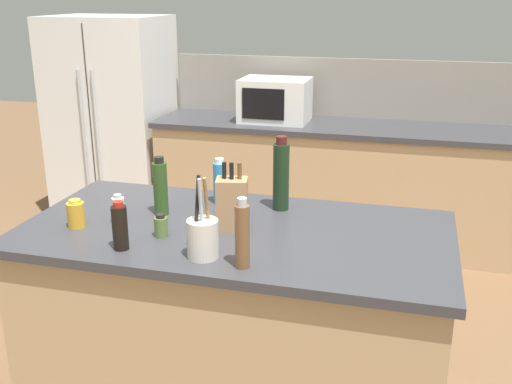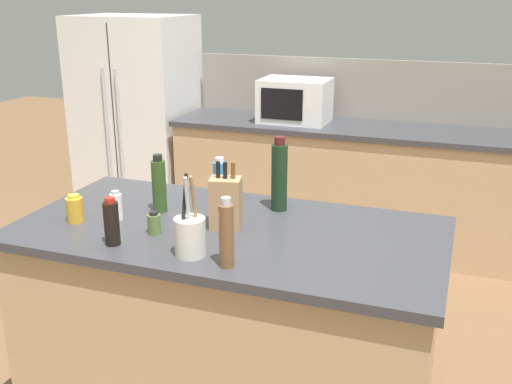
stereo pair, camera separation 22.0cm
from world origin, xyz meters
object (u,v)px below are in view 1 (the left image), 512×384
Objects in this scene: wine_bottle at (281,175)px; olive_oil_bottle at (160,187)px; spice_jar_oregano at (161,226)px; soy_sauce_bottle at (120,227)px; microwave at (275,100)px; utensil_crock at (203,237)px; refrigerator at (113,120)px; salt_shaker at (119,210)px; knife_block at (232,203)px; dish_soap_bottle at (220,182)px; honey_jar at (76,214)px; pepper_grinder at (242,235)px.

wine_bottle reaches higher than olive_oil_bottle.
soy_sauce_bottle reaches higher than spice_jar_oregano.
microwave is at bearing 104.16° from wine_bottle.
utensil_crock is 0.93× the size of wine_bottle.
microwave reaches higher than soy_sauce_bottle.
refrigerator is 3.31× the size of microwave.
refrigerator is 12.93× the size of salt_shaker.
knife_block is 0.31m from utensil_crock.
dish_soap_bottle is (-0.15, 0.29, -0.01)m from knife_block.
soy_sauce_bottle is at bearing -28.69° from honey_jar.
pepper_grinder is at bearing -23.37° from salt_shaker.
salt_shaker is at bearing 153.77° from utensil_crock.
refrigerator reaches higher than microwave.
spice_jar_oregano is (-0.40, 0.19, -0.08)m from pepper_grinder.
microwave is (1.42, -0.05, 0.25)m from refrigerator.
spice_jar_oregano is 0.25m from salt_shaker.
soy_sauce_bottle is 0.65m from dish_soap_bottle.
knife_block is 0.31m from spice_jar_oregano.
utensil_crock reaches higher than knife_block.
refrigerator is 5.35× the size of utensil_crock.
wine_bottle is at bearing 29.52° from salt_shaker.
olive_oil_bottle is at bearing -134.45° from dish_soap_bottle.
refrigerator is 4.96× the size of wine_bottle.
knife_block is at bearing -51.90° from refrigerator.
olive_oil_bottle is 2.03× the size of salt_shaker.
spice_jar_oregano is (-0.26, -0.16, -0.07)m from knife_block.
olive_oil_bottle is 0.21m from salt_shaker.
utensil_crock reaches higher than dish_soap_bottle.
utensil_crock is 0.34m from soy_sauce_bottle.
utensil_crock is (0.32, -2.50, -0.08)m from microwave.
pepper_grinder reaches higher than spice_jar_oregano.
wine_bottle is at bearing -45.82° from refrigerator.
refrigerator reaches higher than dish_soap_bottle.
utensil_crock is 0.65m from honey_jar.
spice_jar_oregano is 0.49× the size of soy_sauce_bottle.
microwave is 1.97m from wine_bottle.
olive_oil_bottle is at bearing -57.14° from refrigerator.
pepper_grinder is 0.70m from salt_shaker.
olive_oil_bottle is at bearing 155.03° from knife_block.
wine_bottle is at bearing 90.22° from pepper_grinder.
utensil_crock is at bearing -48.74° from olive_oil_bottle.
pepper_grinder is 1.00× the size of olive_oil_bottle.
wine_bottle is (0.48, -1.91, -0.00)m from microwave.
refrigerator is 2.59m from olive_oil_bottle.
olive_oil_bottle is (-0.51, -0.21, -0.04)m from wine_bottle.
knife_block is 1.08× the size of pepper_grinder.
salt_shaker is (0.16, 0.08, 0.00)m from honey_jar.
pepper_grinder is at bearing -79.23° from microwave.
utensil_crock is 0.18m from pepper_grinder.
wine_bottle is (1.91, -1.96, 0.25)m from refrigerator.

